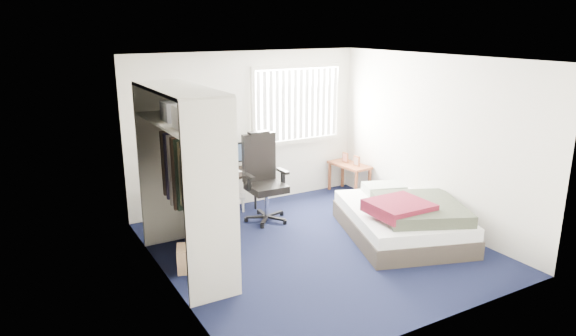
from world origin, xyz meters
The scene contains 10 objects.
ground centered at (0.00, 0.00, 0.00)m, with size 4.20×4.20×0.00m, color black.
room_shell centered at (0.00, 0.00, 1.51)m, with size 4.20×4.20×4.20m.
window_assembly centered at (0.90, 2.04, 1.60)m, with size 1.72×0.09×1.32m.
closet centered at (-1.67, 0.27, 1.35)m, with size 0.64×1.84×2.22m.
desk centered at (-0.73, 1.75, 0.71)m, with size 1.48×1.13×1.12m.
office_chair centered at (-0.13, 1.31, 0.52)m, with size 0.65×0.64×1.35m.
footstool centered at (-0.36, 1.85, 0.19)m, with size 0.37×0.34×0.25m.
nightstand centered at (1.75, 1.67, 0.47)m, with size 0.46×0.81×0.72m.
bed centered at (1.25, -0.29, 0.27)m, with size 1.98×2.28×0.64m.
pine_box centered at (-1.65, 0.22, 0.15)m, with size 0.40×0.30×0.30m, color tan.
Camera 1 is at (-3.50, -5.32, 2.91)m, focal length 32.00 mm.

